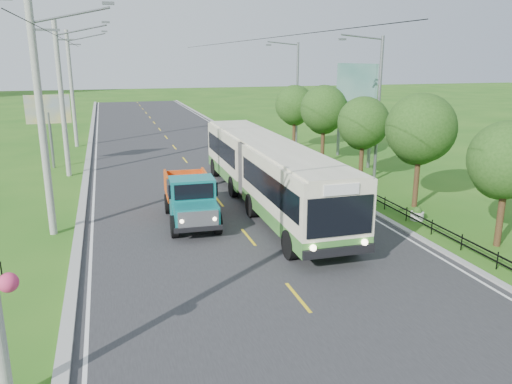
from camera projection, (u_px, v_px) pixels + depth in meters
name	position (u px, v px, depth m)	size (l,w,h in m)	color
ground	(298.00, 298.00, 16.53)	(240.00, 240.00, 0.00)	#245D16
road	(194.00, 171.00, 35.02)	(14.00, 120.00, 0.02)	#28282B
curb_left	(86.00, 177.00, 33.00)	(0.40, 120.00, 0.15)	#9E9E99
curb_right	(289.00, 164.00, 37.00)	(0.30, 120.00, 0.10)	#9E9E99
edge_line_left	(95.00, 177.00, 33.16)	(0.12, 120.00, 0.00)	silver
edge_line_right	(283.00, 165.00, 36.87)	(0.12, 120.00, 0.00)	silver
centre_dash	(298.00, 297.00, 16.53)	(0.12, 2.20, 0.00)	yellow
railing_right	(335.00, 178.00, 31.62)	(0.04, 40.00, 0.60)	black
pole_near	(42.00, 121.00, 21.23)	(3.51, 0.32, 10.00)	gray
pole_mid	(62.00, 99.00, 32.32)	(3.51, 0.32, 10.00)	gray
pole_far	(72.00, 89.00, 43.41)	(3.51, 0.32, 10.00)	gray
tree_second	(506.00, 164.00, 20.34)	(3.18, 3.26, 5.30)	#382314
tree_third	(420.00, 132.00, 25.76)	(3.60, 3.62, 6.00)	#382314
tree_fourth	(363.00, 125.00, 31.42)	(3.24, 3.31, 5.40)	#382314
tree_fifth	(324.00, 111.00, 36.89)	(3.48, 3.52, 5.80)	#382314
tree_back	(295.00, 107.00, 42.49)	(3.30, 3.36, 5.50)	#382314
streetlight_mid	(376.00, 104.00, 31.16)	(3.02, 0.20, 9.07)	slate
streetlight_far	(296.00, 90.00, 44.10)	(3.02, 0.20, 9.07)	slate
planter_near	(417.00, 214.00, 24.40)	(0.64, 0.64, 0.67)	silver
planter_mid	(343.00, 178.00, 31.79)	(0.64, 0.64, 0.67)	silver
planter_far	(298.00, 155.00, 39.19)	(0.64, 0.64, 0.67)	silver
billboard_left	(48.00, 114.00, 35.07)	(3.00, 0.20, 5.20)	slate
billboard_right	(355.00, 90.00, 37.05)	(0.24, 6.00, 7.30)	slate
bus	(267.00, 168.00, 26.29)	(3.14, 17.86, 3.44)	#3F8033
dump_truck	(190.00, 195.00, 23.80)	(2.47, 5.77, 2.38)	#137272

